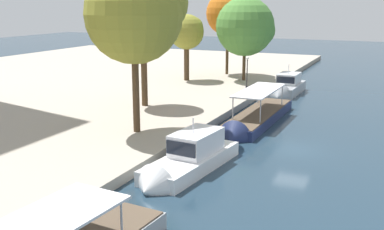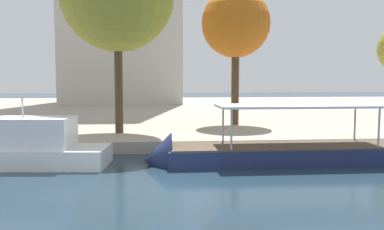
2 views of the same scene
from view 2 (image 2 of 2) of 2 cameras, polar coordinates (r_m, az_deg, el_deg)
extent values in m
plane|color=#1E3342|center=(16.11, -4.12, -10.57)|extent=(220.00, 220.00, 0.00)
cube|color=#A39989|center=(50.98, -4.96, 0.62)|extent=(120.00, 55.00, 0.71)
cube|color=white|center=(22.13, -23.06, -5.85)|extent=(8.98, 3.68, 1.30)
cube|color=white|center=(21.66, -21.60, -2.29)|extent=(4.14, 2.64, 1.49)
cube|color=black|center=(22.27, -25.25, -2.03)|extent=(1.25, 2.21, 0.89)
cylinder|color=silver|center=(21.71, -22.77, 1.01)|extent=(0.08, 0.08, 1.02)
cube|color=navy|center=(21.98, 14.58, -5.80)|extent=(13.56, 3.11, 1.21)
cone|color=navy|center=(20.72, -4.85, -6.31)|extent=(1.41, 2.76, 2.76)
cube|color=brown|center=(21.87, 14.61, -4.14)|extent=(13.28, 2.96, 0.08)
cylinder|color=#B2B2B7|center=(19.58, 5.58, -2.05)|extent=(0.10, 0.10, 1.96)
cylinder|color=#B2B2B7|center=(21.97, 4.40, -1.26)|extent=(0.10, 0.10, 1.96)
cylinder|color=#B2B2B7|center=(22.19, 24.85, -1.66)|extent=(0.10, 0.10, 1.96)
cylinder|color=#B2B2B7|center=(24.33, 21.98, -1.00)|extent=(0.10, 0.10, 1.96)
cube|color=silver|center=(21.64, 14.74, 1.25)|extent=(8.41, 2.85, 0.12)
cylinder|color=#4C3823|center=(27.57, -10.29, 4.08)|extent=(0.54, 0.54, 6.36)
cylinder|color=#4C3823|center=(32.46, 6.09, 3.94)|extent=(0.61, 0.61, 5.97)
sphere|color=#BC6019|center=(32.74, 6.18, 12.75)|extent=(5.41, 5.41, 5.41)
sphere|color=#BC6019|center=(32.96, 6.27, 11.55)|extent=(3.67, 3.67, 3.67)
sphere|color=#BC6019|center=(32.26, 6.79, 12.09)|extent=(2.74, 2.74, 2.74)
camera|label=1|loc=(35.02, -81.89, 11.26)|focal=43.65mm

